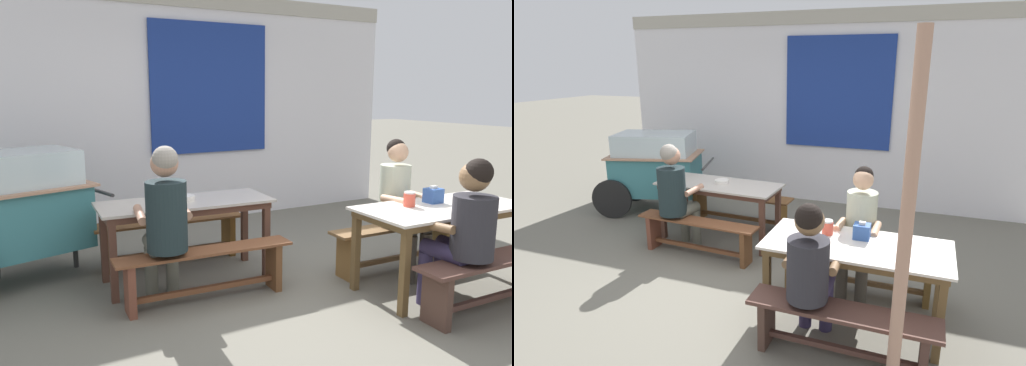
# 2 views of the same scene
# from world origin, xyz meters

# --- Properties ---
(ground_plane) EXTENTS (40.00, 40.00, 0.00)m
(ground_plane) POSITION_xyz_m (0.00, 0.00, 0.00)
(ground_plane) COLOR #6B685C
(backdrop_wall) EXTENTS (6.41, 0.23, 2.96)m
(backdrop_wall) POSITION_xyz_m (0.01, 2.91, 1.55)
(backdrop_wall) COLOR silver
(backdrop_wall) RESTS_ON ground_plane
(dining_table_far) EXTENTS (1.59, 0.70, 0.75)m
(dining_table_far) POSITION_xyz_m (-0.67, 0.91, 0.66)
(dining_table_far) COLOR #B5ACA2
(dining_table_far) RESTS_ON ground_plane
(dining_table_near) EXTENTS (1.56, 0.74, 0.75)m
(dining_table_near) POSITION_xyz_m (1.23, -0.34, 0.67)
(dining_table_near) COLOR silver
(dining_table_near) RESTS_ON ground_plane
(bench_far_back) EXTENTS (1.53, 0.39, 0.44)m
(bench_far_back) POSITION_xyz_m (-0.64, 1.45, 0.29)
(bench_far_back) COLOR brown
(bench_far_back) RESTS_ON ground_plane
(bench_far_front) EXTENTS (1.51, 0.32, 0.44)m
(bench_far_front) POSITION_xyz_m (-0.70, 0.37, 0.29)
(bench_far_front) COLOR brown
(bench_far_front) RESTS_ON ground_plane
(bench_near_back) EXTENTS (1.46, 0.29, 0.44)m
(bench_near_back) POSITION_xyz_m (1.24, 0.20, 0.29)
(bench_near_back) COLOR brown
(bench_near_back) RESTS_ON ground_plane
(bench_near_front) EXTENTS (1.44, 0.32, 0.44)m
(bench_near_front) POSITION_xyz_m (1.22, -0.88, 0.30)
(bench_near_front) COLOR #51342C
(bench_near_front) RESTS_ON ground_plane
(food_cart) EXTENTS (1.81, 1.22, 1.20)m
(food_cart) POSITION_xyz_m (-2.08, 1.58, 0.71)
(food_cart) COLOR teal
(food_cart) RESTS_ON ground_plane
(person_near_front) EXTENTS (0.44, 0.56, 1.25)m
(person_near_front) POSITION_xyz_m (0.95, -0.81, 0.72)
(person_near_front) COLOR #342D4F
(person_near_front) RESTS_ON ground_plane
(person_right_near_table) EXTENTS (0.41, 0.55, 1.29)m
(person_right_near_table) POSITION_xyz_m (1.19, 0.12, 0.71)
(person_right_near_table) COLOR #403C34
(person_right_near_table) RESTS_ON ground_plane
(person_left_back_turned) EXTENTS (0.47, 0.53, 1.32)m
(person_left_back_turned) POSITION_xyz_m (-1.01, 0.44, 0.76)
(person_left_back_turned) COLOR #656658
(person_left_back_turned) RESTS_ON ground_plane
(tissue_box) EXTENTS (0.14, 0.12, 0.15)m
(tissue_box) POSITION_xyz_m (1.25, -0.21, 0.81)
(tissue_box) COLOR #2F539C
(tissue_box) RESTS_ON dining_table_near
(condiment_jar) EXTENTS (0.10, 0.10, 0.13)m
(condiment_jar) POSITION_xyz_m (0.96, -0.22, 0.81)
(condiment_jar) COLOR #D74C39
(condiment_jar) RESTS_ON dining_table_near
(soup_bowl) EXTENTS (0.17, 0.17, 0.04)m
(soup_bowl) POSITION_xyz_m (-0.65, 0.95, 0.77)
(soup_bowl) COLOR silver
(soup_bowl) RESTS_ON dining_table_far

